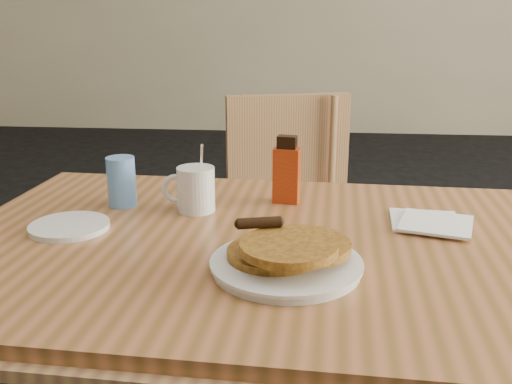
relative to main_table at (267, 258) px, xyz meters
The scene contains 8 objects.
main_table is the anchor object (origin of this frame).
chair_main_far 0.76m from the main_table, 89.48° to the left, with size 0.52×0.53×0.93m.
pancake_plate 0.16m from the main_table, 71.78° to the right, with size 0.27×0.27×0.08m.
coffee_mug 0.26m from the main_table, 137.33° to the left, with size 0.12×0.09×0.16m.
syrup_bottle 0.27m from the main_table, 83.68° to the left, with size 0.07×0.05×0.16m.
napkin_stack 0.36m from the main_table, 18.90° to the left, with size 0.18×0.19×0.01m.
blue_tumbler 0.41m from the main_table, 152.52° to the left, with size 0.07×0.07×0.12m, color #5E96DC.
side_saucer 0.42m from the main_table, behind, with size 0.16×0.16×0.01m, color silver.
Camera 1 is at (0.06, -1.01, 1.17)m, focal length 40.00 mm.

